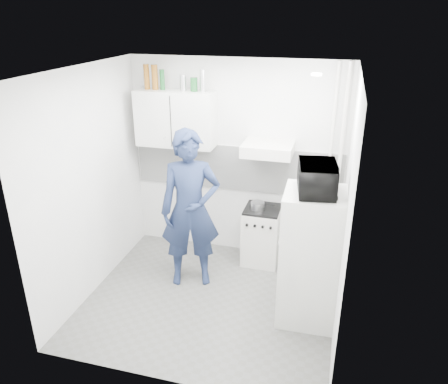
# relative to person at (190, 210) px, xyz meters

# --- Properties ---
(floor) EXTENTS (2.80, 2.80, 0.00)m
(floor) POSITION_rel_person_xyz_m (0.33, -0.34, -0.96)
(floor) COLOR #55554F
(floor) RESTS_ON ground
(ceiling) EXTENTS (2.80, 2.80, 0.00)m
(ceiling) POSITION_rel_person_xyz_m (0.33, -0.34, 1.64)
(ceiling) COLOR white
(ceiling) RESTS_ON wall_back
(wall_back) EXTENTS (2.80, 0.00, 2.80)m
(wall_back) POSITION_rel_person_xyz_m (0.33, 0.91, 0.34)
(wall_back) COLOR silver
(wall_back) RESTS_ON floor
(wall_left) EXTENTS (0.00, 2.60, 2.60)m
(wall_left) POSITION_rel_person_xyz_m (-1.07, -0.34, 0.34)
(wall_left) COLOR silver
(wall_left) RESTS_ON floor
(wall_right) EXTENTS (0.00, 2.60, 2.60)m
(wall_right) POSITION_rel_person_xyz_m (1.73, -0.34, 0.34)
(wall_right) COLOR silver
(wall_right) RESTS_ON floor
(person) EXTENTS (0.81, 0.66, 1.92)m
(person) POSITION_rel_person_xyz_m (0.00, 0.00, 0.00)
(person) COLOR #1A2543
(person) RESTS_ON floor
(stove) EXTENTS (0.47, 0.47, 0.75)m
(stove) POSITION_rel_person_xyz_m (0.74, 0.66, -0.59)
(stove) COLOR silver
(stove) RESTS_ON floor
(fridge) EXTENTS (0.63, 0.63, 1.47)m
(fridge) POSITION_rel_person_xyz_m (1.43, -0.33, -0.22)
(fridge) COLOR white
(fridge) RESTS_ON floor
(stove_top) EXTENTS (0.45, 0.45, 0.03)m
(stove_top) POSITION_rel_person_xyz_m (0.74, 0.66, -0.20)
(stove_top) COLOR black
(stove_top) RESTS_ON stove
(saucepan) EXTENTS (0.17, 0.17, 0.10)m
(saucepan) POSITION_rel_person_xyz_m (0.68, 0.62, -0.14)
(saucepan) COLOR silver
(saucepan) RESTS_ON stove_top
(microwave) EXTENTS (0.58, 0.43, 0.29)m
(microwave) POSITION_rel_person_xyz_m (1.43, -0.33, 0.66)
(microwave) COLOR black
(microwave) RESTS_ON fridge
(bottle_a) EXTENTS (0.07, 0.07, 0.30)m
(bottle_a) POSITION_rel_person_xyz_m (-0.78, 0.74, 1.39)
(bottle_a) COLOR brown
(bottle_a) RESTS_ON upper_cabinet
(bottle_b) EXTENTS (0.08, 0.08, 0.30)m
(bottle_b) POSITION_rel_person_xyz_m (-0.68, 0.74, 1.39)
(bottle_b) COLOR brown
(bottle_b) RESTS_ON upper_cabinet
(bottle_c) EXTENTS (0.06, 0.06, 0.25)m
(bottle_c) POSITION_rel_person_xyz_m (-0.58, 0.74, 1.36)
(bottle_c) COLOR #144C1E
(bottle_c) RESTS_ON upper_cabinet
(canister_a) EXTENTS (0.08, 0.08, 0.20)m
(canister_a) POSITION_rel_person_xyz_m (-0.31, 0.74, 1.34)
(canister_a) COLOR silver
(canister_a) RESTS_ON upper_cabinet
(canister_b) EXTENTS (0.09, 0.09, 0.17)m
(canister_b) POSITION_rel_person_xyz_m (-0.17, 0.74, 1.32)
(canister_b) COLOR #144C1E
(canister_b) RESTS_ON upper_cabinet
(bottle_e) EXTENTS (0.07, 0.07, 0.27)m
(bottle_e) POSITION_rel_person_xyz_m (-0.06, 0.74, 1.37)
(bottle_e) COLOR silver
(bottle_e) RESTS_ON upper_cabinet
(upper_cabinet) EXTENTS (1.00, 0.35, 0.70)m
(upper_cabinet) POSITION_rel_person_xyz_m (-0.42, 0.74, 0.89)
(upper_cabinet) COLOR white
(upper_cabinet) RESTS_ON wall_back
(range_hood) EXTENTS (0.60, 0.50, 0.14)m
(range_hood) POSITION_rel_person_xyz_m (0.78, 0.66, 0.61)
(range_hood) COLOR silver
(range_hood) RESTS_ON wall_back
(backsplash) EXTENTS (2.74, 0.03, 0.60)m
(backsplash) POSITION_rel_person_xyz_m (0.33, 0.90, 0.24)
(backsplash) COLOR white
(backsplash) RESTS_ON wall_back
(pipe_a) EXTENTS (0.05, 0.05, 2.60)m
(pipe_a) POSITION_rel_person_xyz_m (1.63, 0.83, 0.34)
(pipe_a) COLOR silver
(pipe_a) RESTS_ON floor
(pipe_b) EXTENTS (0.04, 0.04, 2.60)m
(pipe_b) POSITION_rel_person_xyz_m (1.51, 0.83, 0.34)
(pipe_b) COLOR silver
(pipe_b) RESTS_ON floor
(ceiling_spot_fixture) EXTENTS (0.10, 0.10, 0.02)m
(ceiling_spot_fixture) POSITION_rel_person_xyz_m (1.33, -0.14, 1.61)
(ceiling_spot_fixture) COLOR white
(ceiling_spot_fixture) RESTS_ON ceiling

